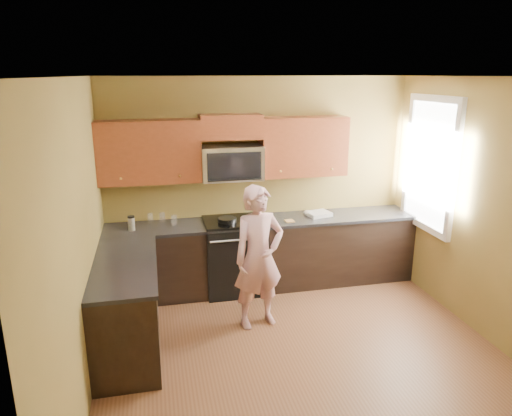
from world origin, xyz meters
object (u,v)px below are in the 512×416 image
object	(u,v)px
travel_mug	(132,230)
woman	(259,257)
butter_tub	(250,222)
stove	(234,255)
frying_pan	(227,222)
microwave	(232,179)

from	to	relation	value
travel_mug	woman	bearing A→B (deg)	-33.09
butter_tub	stove	bearing A→B (deg)	167.57
butter_tub	woman	bearing A→B (deg)	-96.19
frying_pan	butter_tub	size ratio (longest dim) A/B	3.09
microwave	frying_pan	world-z (taller)	microwave
woman	frying_pan	world-z (taller)	woman
butter_tub	travel_mug	distance (m)	1.45
travel_mug	butter_tub	bearing A→B (deg)	-0.12
microwave	travel_mug	distance (m)	1.37
woman	travel_mug	world-z (taller)	woman
frying_pan	stove	bearing A→B (deg)	30.14
travel_mug	microwave	bearing A→B (deg)	7.60
stove	woman	size ratio (longest dim) A/B	0.59
microwave	frying_pan	size ratio (longest dim) A/B	1.87
stove	frying_pan	size ratio (longest dim) A/B	2.33
stove	microwave	xyz separation A→B (m)	(0.00, 0.12, 0.97)
woman	frying_pan	bearing A→B (deg)	90.10
butter_tub	travel_mug	world-z (taller)	travel_mug
microwave	butter_tub	distance (m)	0.59
butter_tub	travel_mug	bearing A→B (deg)	179.88
stove	microwave	size ratio (longest dim) A/B	1.25
stove	butter_tub	world-z (taller)	butter_tub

